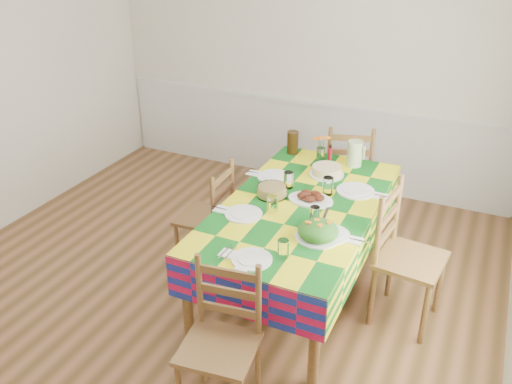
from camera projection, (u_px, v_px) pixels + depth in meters
room at (182, 141)px, 3.63m from camera, size 4.58×5.08×2.78m
wainscot at (305, 138)px, 6.03m from camera, size 4.41×0.06×0.92m
dining_table at (300, 214)px, 4.08m from camera, size 1.08×2.01×0.78m
setting_near_head at (262, 255)px, 3.38m from camera, size 0.42×0.28×0.12m
setting_left_near at (253, 210)px, 3.89m from camera, size 0.50×0.30×0.13m
setting_left_far at (278, 178)px, 4.37m from camera, size 0.51×0.30×0.13m
setting_right_near at (326, 227)px, 3.68m from camera, size 0.48×0.28×0.12m
setting_right_far at (346, 189)px, 4.18m from camera, size 0.56×0.32×0.14m
meat_platter at (311, 198)px, 4.07m from camera, size 0.34×0.25×0.07m
salad_platter at (318, 231)px, 3.59m from camera, size 0.31×0.31×0.13m
pasta_bowl at (272, 191)px, 4.13m from camera, size 0.23×0.23×0.08m
cake at (327, 171)px, 4.47m from camera, size 0.29×0.29×0.08m
serving_utensils at (322, 213)px, 3.90m from camera, size 0.15×0.33×0.01m
flower_vase at (321, 151)px, 4.69m from camera, size 0.15×0.13×0.25m
hot_sauce at (330, 152)px, 4.73m from camera, size 0.03×0.03×0.14m
green_pitcher at (355, 153)px, 4.61m from camera, size 0.13×0.13×0.22m
tea_pitcher at (293, 142)px, 4.85m from camera, size 0.10×0.10×0.20m
name_card at (241, 270)px, 3.27m from camera, size 0.08×0.03×0.02m
chair_near at (221, 343)px, 3.16m from camera, size 0.48×0.46×0.97m
chair_far at (348, 173)px, 5.19m from camera, size 0.55×0.54×1.01m
chair_left at (209, 217)px, 4.49m from camera, size 0.42×0.44×0.95m
chair_right at (404, 258)px, 3.87m from camera, size 0.49×0.51×1.06m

